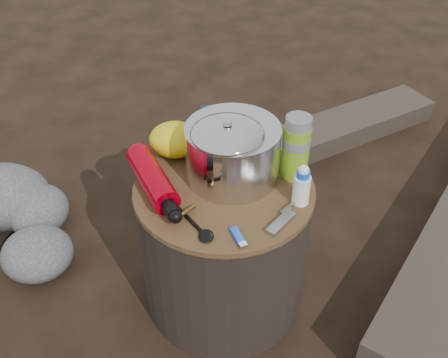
{
  "coord_description": "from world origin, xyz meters",
  "views": [
    {
      "loc": [
        -0.01,
        -1.09,
        1.37
      ],
      "look_at": [
        0.0,
        0.0,
        0.48
      ],
      "focal_mm": 42.12,
      "sensor_mm": 36.0,
      "label": 1
    }
  ],
  "objects_px": {
    "fuel_bottle": "(152,178)",
    "travel_mug": "(260,136)",
    "thermos": "(296,147)",
    "camping_pot": "(227,154)",
    "stump": "(224,245)"
  },
  "relations": [
    {
      "from": "camping_pot",
      "to": "thermos",
      "type": "height_order",
      "value": "camping_pot"
    },
    {
      "from": "fuel_bottle",
      "to": "thermos",
      "type": "distance_m",
      "value": 0.39
    },
    {
      "from": "stump",
      "to": "camping_pot",
      "type": "relative_size",
      "value": 2.59
    },
    {
      "from": "travel_mug",
      "to": "camping_pot",
      "type": "bearing_deg",
      "value": -125.54
    },
    {
      "from": "stump",
      "to": "fuel_bottle",
      "type": "distance_m",
      "value": 0.32
    },
    {
      "from": "stump",
      "to": "thermos",
      "type": "xyz_separation_m",
      "value": [
        0.19,
        0.05,
        0.32
      ]
    },
    {
      "from": "fuel_bottle",
      "to": "travel_mug",
      "type": "distance_m",
      "value": 0.34
    },
    {
      "from": "travel_mug",
      "to": "thermos",
      "type": "bearing_deg",
      "value": -49.32
    },
    {
      "from": "stump",
      "to": "travel_mug",
      "type": "distance_m",
      "value": 0.34
    },
    {
      "from": "fuel_bottle",
      "to": "thermos",
      "type": "xyz_separation_m",
      "value": [
        0.39,
        0.06,
        0.06
      ]
    },
    {
      "from": "camping_pot",
      "to": "travel_mug",
      "type": "height_order",
      "value": "camping_pot"
    },
    {
      "from": "thermos",
      "to": "fuel_bottle",
      "type": "bearing_deg",
      "value": -171.04
    },
    {
      "from": "camping_pot",
      "to": "fuel_bottle",
      "type": "bearing_deg",
      "value": -172.42
    },
    {
      "from": "travel_mug",
      "to": "fuel_bottle",
      "type": "bearing_deg",
      "value": -151.27
    },
    {
      "from": "thermos",
      "to": "travel_mug",
      "type": "distance_m",
      "value": 0.14
    }
  ]
}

